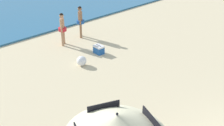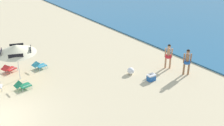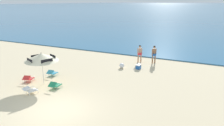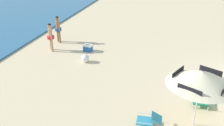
% 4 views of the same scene
% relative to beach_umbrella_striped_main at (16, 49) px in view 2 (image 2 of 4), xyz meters
% --- Properties ---
extents(beach_umbrella_striped_main, '(3.20, 3.20, 2.29)m').
position_rel_beach_umbrella_striped_main_xyz_m(beach_umbrella_striped_main, '(0.00, 0.00, 0.00)').
color(beach_umbrella_striped_main, silver).
rests_on(beach_umbrella_striped_main, ground).
extents(lounge_chair_under_umbrella, '(0.64, 0.94, 0.52)m').
position_rel_beach_umbrella_striped_main_xyz_m(lounge_chair_under_umbrella, '(-0.55, 1.53, -1.69)').
color(lounge_chair_under_umbrella, teal).
rests_on(lounge_chair_under_umbrella, ground).
extents(lounge_chair_facing_sea, '(0.61, 0.93, 0.53)m').
position_rel_beach_umbrella_striped_main_xyz_m(lounge_chair_facing_sea, '(1.31, -0.35, -1.70)').
color(lounge_chair_facing_sea, '#1E7F56').
rests_on(lounge_chair_facing_sea, ground).
extents(lounge_chair_spare_folded, '(0.80, 1.01, 0.52)m').
position_rel_beach_umbrella_striped_main_xyz_m(lounge_chair_spare_folded, '(-1.27, -0.21, -1.69)').
color(lounge_chair_spare_folded, red).
rests_on(lounge_chair_spare_folded, ground).
extents(person_standing_near_shore, '(0.41, 0.41, 1.69)m').
position_rel_beach_umbrella_striped_main_xyz_m(person_standing_near_shore, '(5.72, 8.48, -0.99)').
color(person_standing_near_shore, '#8C6042').
rests_on(person_standing_near_shore, ground).
extents(person_standing_beside, '(0.41, 0.41, 1.67)m').
position_rel_beach_umbrella_striped_main_xyz_m(person_standing_beside, '(4.39, 8.25, -1.00)').
color(person_standing_beside, tan).
rests_on(person_standing_beside, ground).
extents(cooler_box, '(0.38, 0.51, 0.43)m').
position_rel_beach_umbrella_striped_main_xyz_m(cooler_box, '(4.98, 6.20, -1.76)').
color(cooler_box, '#1E56A8').
rests_on(cooler_box, ground).
extents(beach_ball, '(0.44, 0.44, 0.44)m').
position_rel_beach_umbrella_striped_main_xyz_m(beach_ball, '(3.59, 5.77, -1.75)').
color(beach_ball, white).
rests_on(beach_ball, ground).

